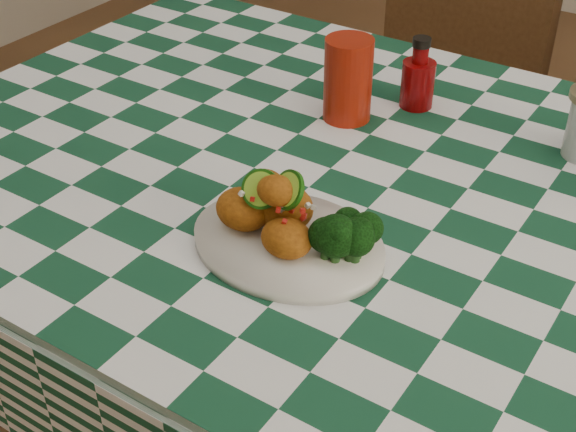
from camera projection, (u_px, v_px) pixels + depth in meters
The scene contains 7 objects.
dining_table at pixel (373, 370), 1.45m from camera, with size 1.66×1.06×0.79m, color #124028, non-canonical shape.
plate at pixel (288, 244), 1.09m from camera, with size 0.28×0.22×0.02m, color silver, non-canonical shape.
fried_chicken_pile at pixel (280, 207), 1.06m from camera, with size 0.15×0.11×0.10m, color #A4560F, non-canonical shape.
broccoli_side at pixel (345, 234), 1.04m from camera, with size 0.09×0.09×0.07m, color black, non-canonical shape.
red_tumbler at pixel (348, 80), 1.36m from camera, with size 0.08×0.08×0.15m, color maroon.
ketchup_bottle at pixel (419, 73), 1.41m from camera, with size 0.06×0.06×0.13m, color #690506, non-canonical shape.
wooden_chair_left at pixel (411, 120), 1.99m from camera, with size 0.46×0.48×1.00m, color #472814, non-canonical shape.
Camera 1 is at (0.43, -0.94, 1.46)m, focal length 50.00 mm.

